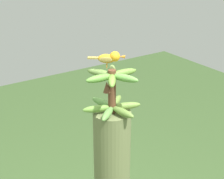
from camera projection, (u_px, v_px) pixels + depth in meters
The scene contains 2 objects.
banana_bunch at pixel (112, 91), 1.83m from camera, with size 0.31×0.30×0.24m.
perched_bird at pixel (110, 58), 1.80m from camera, with size 0.13×0.16×0.09m.
Camera 1 is at (-1.40, 0.94, 2.19)m, focal length 57.27 mm.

